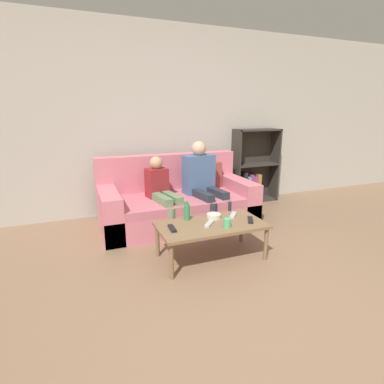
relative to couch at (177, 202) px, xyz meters
name	(u,v)px	position (x,y,z in m)	size (l,w,h in m)	color
ground_plane	(290,319)	(0.13, -2.15, -0.27)	(22.00, 22.00, 0.00)	#84664C
wall_back	(170,121)	(0.13, 0.65, 1.03)	(12.00, 0.06, 2.60)	#B7B2A8
couch	(177,202)	(0.00, 0.00, 0.00)	(1.96, 0.98, 0.87)	#D1707F
bookshelf	(251,174)	(1.46, 0.50, 0.18)	(0.75, 0.28, 1.17)	#332D28
coffee_table	(211,227)	(-0.01, -1.10, 0.06)	(1.06, 0.55, 0.37)	brown
person_adult	(202,178)	(0.32, -0.10, 0.33)	(0.46, 0.71, 1.07)	#282D38
person_child	(162,190)	(-0.24, -0.15, 0.23)	(0.35, 0.69, 0.90)	#66845B
cup_near	(227,223)	(0.09, -1.24, 0.14)	(0.07, 0.07, 0.09)	#4CB77A
tv_remote_0	(250,220)	(0.39, -1.17, 0.11)	(0.12, 0.17, 0.02)	black
tv_remote_1	(209,224)	(-0.04, -1.11, 0.11)	(0.15, 0.16, 0.02)	#B7B7BC
tv_remote_2	(233,215)	(0.30, -0.98, 0.11)	(0.14, 0.16, 0.02)	#B7B7BC
tv_remote_3	(172,228)	(-0.41, -1.10, 0.11)	(0.06, 0.17, 0.02)	black
snack_bowl	(214,216)	(0.09, -0.96, 0.12)	(0.15, 0.15, 0.05)	beige
bottle	(187,212)	(-0.19, -0.91, 0.18)	(0.06, 0.06, 0.20)	#33844C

